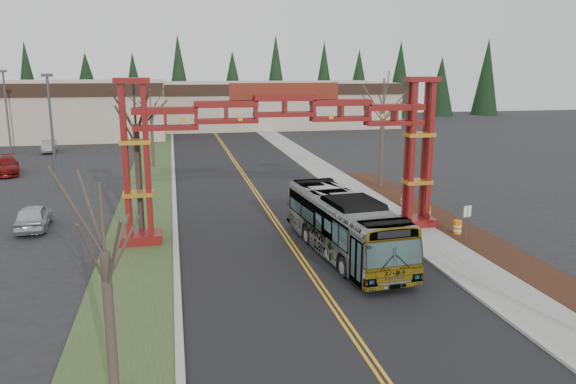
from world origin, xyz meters
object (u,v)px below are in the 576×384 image
object	(u,v)px
transit_bus	(344,225)
light_pole_near	(51,124)
silver_sedan	(321,203)
light_pole_far	(6,106)
retail_building_east	(270,104)
parked_car_far_a	(49,146)
bare_tree_median_far	(151,114)
parked_car_mid_a	(5,166)
barrel_south	(457,228)
gateway_arch	(285,131)
bare_tree_right_far	(383,109)
barrel_north	(405,201)
bare_tree_median_near	(105,253)
bare_tree_median_mid	(136,125)
street_sign	(467,217)
parked_car_near_a	(33,217)
barrel_mid	(426,214)

from	to	relation	value
transit_bus	light_pole_near	distance (m)	26.50
silver_sedan	light_pole_far	xyz separation A→B (m)	(-26.90, 32.25, 4.53)
retail_building_east	parked_car_far_a	size ratio (longest dim) A/B	9.18
transit_bus	bare_tree_median_far	size ratio (longest dim) A/B	1.58
parked_car_mid_a	barrel_south	xyz separation A→B (m)	(30.52, -25.44, -0.32)
gateway_arch	barrel_south	bearing A→B (deg)	-12.34
bare_tree_right_far	barrel_north	bearing A→B (deg)	-96.23
light_pole_far	bare_tree_median_near	bearing A→B (deg)	-73.04
transit_bus	light_pole_near	xyz separation A→B (m)	(-17.44, 19.63, 3.60)
bare_tree_median_mid	street_sign	size ratio (longest dim) A/B	3.95
parked_car_far_a	bare_tree_median_near	bearing A→B (deg)	-83.47
retail_building_east	parked_car_far_a	xyz separation A→B (m)	(-29.76, -25.26, -2.83)
bare_tree_median_mid	bare_tree_median_far	size ratio (longest dim) A/B	1.21
silver_sedan	street_sign	distance (m)	9.92
transit_bus	parked_car_near_a	size ratio (longest dim) A/B	2.58
bare_tree_median_near	light_pole_far	distance (m)	53.78
parked_car_mid_a	light_pole_near	bearing A→B (deg)	-66.65
parked_car_near_a	parked_car_far_a	distance (m)	32.91
bare_tree_median_near	barrel_south	world-z (taller)	bare_tree_median_near
transit_bus	barrel_north	world-z (taller)	transit_bus
gateway_arch	transit_bus	distance (m)	6.37
transit_bus	light_pole_far	world-z (taller)	light_pole_far
bare_tree_right_far	barrel_mid	size ratio (longest dim) A/B	8.18
light_pole_near	barrel_mid	xyz separation A→B (m)	(24.29, -14.73, -4.65)
bare_tree_median_far	bare_tree_median_near	bearing A→B (deg)	-90.00
gateway_arch	barrel_south	xyz separation A→B (m)	(9.65, -2.11, -5.54)
parked_car_far_a	street_sign	world-z (taller)	street_sign
gateway_arch	bare_tree_median_mid	size ratio (longest dim) A/B	2.10
light_pole_near	bare_tree_median_mid	bearing A→B (deg)	-63.65
bare_tree_right_far	light_pole_near	world-z (taller)	light_pole_near
silver_sedan	barrel_mid	world-z (taller)	silver_sedan
parked_car_far_a	light_pole_far	xyz separation A→B (m)	(-3.93, -0.44, 4.60)
light_pole_near	light_pole_far	distance (m)	22.31
retail_building_east	barrel_mid	distance (m)	61.13
barrel_south	light_pole_near	bearing A→B (deg)	144.43
parked_car_far_a	light_pole_near	world-z (taller)	light_pole_near
bare_tree_median_mid	bare_tree_median_near	bearing A→B (deg)	-90.00
parked_car_near_a	parked_car_far_a	world-z (taller)	parked_car_near_a
parked_car_far_a	barrel_south	world-z (taller)	parked_car_far_a
retail_building_east	street_sign	size ratio (longest dim) A/B	17.29
bare_tree_right_far	light_pole_near	bearing A→B (deg)	169.69
silver_sedan	barrel_south	size ratio (longest dim) A/B	5.06
bare_tree_median_near	bare_tree_median_mid	world-z (taller)	bare_tree_median_mid
retail_building_east	silver_sedan	bearing A→B (deg)	-96.68
bare_tree_median_mid	bare_tree_right_far	world-z (taller)	bare_tree_median_mid
transit_bus	bare_tree_median_near	size ratio (longest dim) A/B	1.76
light_pole_far	street_sign	bearing A→B (deg)	-50.66
gateway_arch	barrel_south	world-z (taller)	gateway_arch
street_sign	barrel_mid	world-z (taller)	street_sign
bare_tree_median_far	light_pole_near	bearing A→B (deg)	-128.22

